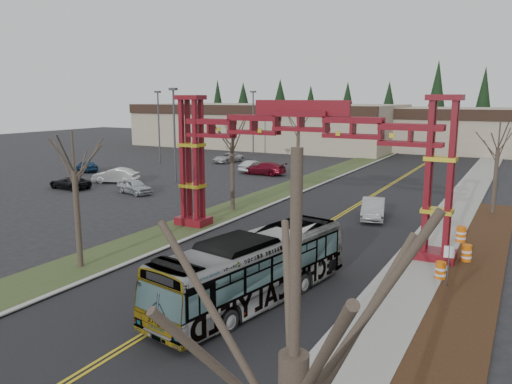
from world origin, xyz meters
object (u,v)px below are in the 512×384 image
Objects in this scene: bare_tree_right_near at (294,359)px; barrel_south at (440,271)px; transit_bus at (254,269)px; light_pole_far at (253,118)px; bare_tree_median_far at (298,129)px; street_sign at (449,258)px; barrel_north at (461,235)px; parked_car_far_a at (253,166)px; barrel_mid at (466,254)px; gateway_arch at (301,144)px; light_pole_near at (174,128)px; silver_sedan at (373,209)px; retail_building_west at (269,125)px; bare_tree_median_near at (74,171)px; bare_tree_right_far at (498,149)px; light_pole_mid at (159,122)px; parked_car_near_a at (134,186)px; parked_car_mid_a at (264,168)px; parked_car_near_c at (70,183)px; parked_car_mid_b at (87,166)px; bare_tree_median_mid at (232,143)px; parked_car_near_b at (116,176)px; parked_car_far_b at (228,158)px.

barrel_south is at bearing 93.49° from bare_tree_right_near.
light_pole_far reaches higher than transit_bus.
bare_tree_median_far is (-10.08, 27.18, 4.23)m from transit_bus.
barrel_north is at bearing 92.50° from street_sign.
barrel_mid is at bearing 144.09° from parked_car_far_a.
light_pole_near is (-20.03, 13.57, -0.37)m from gateway_arch.
street_sign is at bearing -73.47° from silver_sedan.
bare_tree_median_near is (22.00, -63.98, 1.35)m from retail_building_west.
light_pole_mid reaches higher than bare_tree_right_far.
gateway_arch is 10.95m from street_sign.
street_sign is at bearing -92.61° from bare_tree_right_far.
parked_car_near_a is 30.60m from bare_tree_right_far.
parked_car_mid_a is 18.03m from light_pole_mid.
bare_tree_median_near is 0.74× the size of light_pole_mid.
bare_tree_median_far is 3.92× the size of street_sign.
light_pole_far reaches higher than street_sign.
silver_sedan is 29.32m from parked_car_near_c.
bare_tree_right_near reaches higher than bare_tree_right_far.
bare_tree_right_far is at bearing 88.08° from barrel_mid.
retail_building_west is 68.97m from barrel_south.
barrel_north is at bearing 90.08° from parked_car_near_c.
parked_car_near_a is at bearing 169.16° from silver_sedan.
bare_tree_right_near reaches higher than parked_car_mid_b.
gateway_arch reaches higher than bare_tree_right_far.
transit_bus is 2.48× the size of parked_car_near_c.
bare_tree_median_near is at bearing -127.40° from bare_tree_right_far.
light_pole_mid is 15.36m from light_pole_far.
retail_building_west is at bearing 127.96° from barrel_north.
gateway_arch is 2.42× the size of bare_tree_median_mid.
bare_tree_median_mid is (22.00, -48.73, 1.54)m from retail_building_west.
parked_car_near_b is at bearing 88.37° from parked_car_mid_b.
light_pole_near is at bearing -76.14° from retail_building_west.
parked_car_far_a is 20.99m from bare_tree_median_mid.
parked_car_mid_a is 11.93m from parked_car_far_b.
light_pole_near is (6.79, 7.86, 5.00)m from parked_car_near_c.
street_sign is at bearing 92.37° from bare_tree_right_near.
light_pole_mid reaches higher than transit_bus.
parked_car_far_a is at bearing 124.65° from gateway_arch.
barrel_mid is at bearing -88.08° from parked_car_near_a.
silver_sedan is at bearing 49.86° from parked_car_mid_a.
bare_tree_right_far is 6.93× the size of barrel_mid.
retail_building_west is 69.88m from street_sign.
barrel_mid is (43.78, -14.24, -0.18)m from parked_car_mid_b.
gateway_arch reaches higher than parked_car_mid_b.
street_sign is 2.01× the size of barrel_mid.
parked_car_far_b is (-4.29, 23.18, -0.04)m from parked_car_near_a.
parked_car_mid_a is at bearing 110.10° from bare_tree_median_mid.
gateway_arch is 2.28× the size of bare_tree_median_far.
gateway_arch reaches higher than parked_car_near_a.
silver_sedan is at bearing -73.02° from parked_car_near_a.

